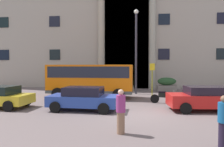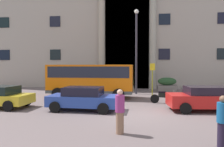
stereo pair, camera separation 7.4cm
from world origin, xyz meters
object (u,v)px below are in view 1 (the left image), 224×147
at_px(scooter_by_planter, 164,97).
at_px(bus_stop_sign, 152,76).
at_px(pedestrian_child_trailing, 121,111).
at_px(pedestrian_woman_with_bag, 224,122).
at_px(parked_hatchback_near, 84,98).
at_px(parked_estate_mid, 207,98).
at_px(hedge_planter_entrance_right, 167,85).
at_px(orange_minibus, 91,78).
at_px(hedge_planter_west, 125,85).
at_px(lamppost_plaza_centre, 136,45).

bearing_deg(scooter_by_planter, bus_stop_sign, 106.78).
xyz_separation_m(bus_stop_sign, scooter_by_planter, (0.47, -3.91, -1.26)).
height_order(bus_stop_sign, pedestrian_child_trailing, bus_stop_sign).
bearing_deg(pedestrian_woman_with_bag, scooter_by_planter, 52.96).
xyz_separation_m(parked_hatchback_near, pedestrian_woman_with_bag, (5.67, -5.24, 0.14)).
height_order(bus_stop_sign, scooter_by_planter, bus_stop_sign).
height_order(parked_estate_mid, parked_hatchback_near, parked_estate_mid).
xyz_separation_m(hedge_planter_entrance_right, pedestrian_child_trailing, (-3.94, -13.77, 0.18)).
height_order(hedge_planter_entrance_right, parked_hatchback_near, hedge_planter_entrance_right).
bearing_deg(parked_hatchback_near, pedestrian_woman_with_bag, -38.83).
height_order(pedestrian_child_trailing, pedestrian_woman_with_bag, pedestrian_child_trailing).
relative_size(bus_stop_sign, hedge_planter_entrance_right, 1.45).
height_order(bus_stop_sign, parked_estate_mid, bus_stop_sign).
distance_m(orange_minibus, hedge_planter_west, 5.82).
relative_size(pedestrian_woman_with_bag, lamppost_plaza_centre, 0.22).
bearing_deg(lamppost_plaza_centre, hedge_planter_entrance_right, 34.10).
bearing_deg(orange_minibus, hedge_planter_west, 65.45).
xyz_separation_m(hedge_planter_entrance_right, hedge_planter_west, (-4.26, 0.24, -0.05)).
height_order(hedge_planter_entrance_right, lamppost_plaza_centre, lamppost_plaza_centre).
bearing_deg(hedge_planter_entrance_right, lamppost_plaza_centre, -145.90).
height_order(bus_stop_sign, lamppost_plaza_centre, lamppost_plaza_centre).
xyz_separation_m(orange_minibus, pedestrian_woman_with_bag, (6.15, -10.01, -0.76)).
height_order(orange_minibus, lamppost_plaza_centre, lamppost_plaza_centre).
height_order(hedge_planter_entrance_right, pedestrian_child_trailing, pedestrian_child_trailing).
bearing_deg(pedestrian_woman_with_bag, parked_estate_mid, 34.17).
bearing_deg(orange_minibus, bus_stop_sign, 22.05).
bearing_deg(parked_hatchback_near, hedge_planter_entrance_right, 60.79).
xyz_separation_m(parked_hatchback_near, lamppost_plaza_centre, (3.18, 7.55, 3.78)).
distance_m(hedge_planter_entrance_right, pedestrian_woman_with_bag, 14.92).
relative_size(hedge_planter_entrance_right, parked_hatchback_near, 0.47).
bearing_deg(hedge_planter_entrance_right, orange_minibus, -144.22).
xyz_separation_m(scooter_by_planter, pedestrian_woman_with_bag, (0.63, -7.96, 0.38)).
bearing_deg(hedge_planter_west, parked_hatchback_near, -101.71).
relative_size(orange_minibus, pedestrian_woman_with_bag, 4.05).
bearing_deg(pedestrian_child_trailing, parked_estate_mid, 137.42).
bearing_deg(pedestrian_child_trailing, parked_hatchback_near, -146.46).
bearing_deg(scooter_by_planter, parked_estate_mid, -37.32).
bearing_deg(pedestrian_woman_with_bag, hedge_planter_west, 61.85).
bearing_deg(hedge_planter_entrance_right, hedge_planter_west, 176.72).
relative_size(orange_minibus, bus_stop_sign, 2.42).
relative_size(parked_estate_mid, lamppost_plaza_centre, 0.58).
distance_m(orange_minibus, lamppost_plaza_centre, 5.43).
xyz_separation_m(parked_estate_mid, pedestrian_child_trailing, (-4.74, -4.57, 0.13)).
bearing_deg(hedge_planter_entrance_right, parked_hatchback_near, -123.15).
relative_size(orange_minibus, lamppost_plaza_centre, 0.88).
bearing_deg(hedge_planter_west, bus_stop_sign, -52.49).
distance_m(bus_stop_sign, hedge_planter_west, 4.27).
distance_m(hedge_planter_west, pedestrian_woman_with_bag, 15.58).
distance_m(pedestrian_child_trailing, pedestrian_woman_with_bag, 3.48).
relative_size(bus_stop_sign, pedestrian_child_trailing, 1.64).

